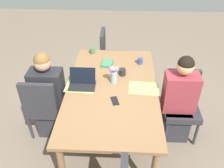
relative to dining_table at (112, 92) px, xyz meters
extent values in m
plane|color=#756656|center=(0.00, 0.00, -0.67)|extent=(10.00, 10.00, 0.00)
cube|color=olive|center=(0.00, 0.00, 0.05)|extent=(1.92, 1.09, 0.04)
cylinder|color=olive|center=(-0.88, -0.47, -0.32)|extent=(0.07, 0.07, 0.71)
cylinder|color=olive|center=(0.88, -0.47, -0.32)|extent=(0.07, 0.07, 0.71)
cylinder|color=olive|center=(-0.88, 0.47, -0.32)|extent=(0.07, 0.07, 0.71)
cube|color=#2D2D33|center=(0.00, -0.87, -0.26)|extent=(0.44, 0.44, 0.08)
cube|color=#2D2D33|center=(0.19, -0.87, 0.00)|extent=(0.06, 0.42, 0.45)
cylinder|color=#333338|center=(-0.19, -1.06, -0.49)|extent=(0.04, 0.04, 0.37)
cylinder|color=#333338|center=(-0.19, -0.68, -0.49)|extent=(0.04, 0.04, 0.37)
cylinder|color=#333338|center=(0.19, -1.06, -0.49)|extent=(0.04, 0.04, 0.37)
cylinder|color=#333338|center=(0.19, -0.68, -0.49)|extent=(0.04, 0.04, 0.37)
cube|color=#2D2D33|center=(0.00, -0.81, -0.45)|extent=(0.36, 0.34, 0.45)
cube|color=#232328|center=(0.00, -0.81, 0.03)|extent=(0.24, 0.40, 0.50)
sphere|color=tan|center=(0.00, -0.81, 0.40)|extent=(0.20, 0.20, 0.20)
sphere|color=brown|center=(0.00, -0.81, 0.43)|extent=(0.19, 0.19, 0.19)
cube|color=#2D2D33|center=(0.00, 0.89, -0.26)|extent=(0.44, 0.44, 0.08)
cube|color=#2D2D33|center=(-0.19, 0.89, 0.00)|extent=(0.06, 0.42, 0.45)
cylinder|color=#333338|center=(0.19, 1.08, -0.49)|extent=(0.04, 0.04, 0.37)
cylinder|color=#333338|center=(0.19, 0.70, -0.49)|extent=(0.04, 0.04, 0.37)
cylinder|color=#333338|center=(-0.19, 1.08, -0.49)|extent=(0.04, 0.04, 0.37)
cylinder|color=#333338|center=(-0.19, 0.70, -0.49)|extent=(0.04, 0.04, 0.37)
cube|color=#2D2D33|center=(0.00, 0.83, -0.45)|extent=(0.36, 0.34, 0.45)
cube|color=#93333D|center=(0.00, 0.83, 0.03)|extent=(0.24, 0.40, 0.50)
sphere|color=#E3A676|center=(0.00, 0.83, 0.40)|extent=(0.20, 0.20, 0.20)
sphere|color=black|center=(0.00, 0.83, 0.43)|extent=(0.19, 0.19, 0.19)
cube|color=#2D2D33|center=(-1.31, -0.03, -0.26)|extent=(0.44, 0.44, 0.08)
cube|color=#2D2D33|center=(-1.31, -0.22, 0.00)|extent=(0.42, 0.06, 0.45)
cylinder|color=#333338|center=(-1.50, 0.16, -0.49)|extent=(0.04, 0.04, 0.37)
cylinder|color=#333338|center=(-1.12, 0.16, -0.49)|extent=(0.04, 0.04, 0.37)
cylinder|color=#333338|center=(-1.50, -0.22, -0.49)|extent=(0.04, 0.04, 0.37)
cylinder|color=#333338|center=(-1.12, -0.22, -0.49)|extent=(0.04, 0.04, 0.37)
cylinder|color=#8EA8B7|center=(-0.11, 0.02, 0.15)|extent=(0.08, 0.08, 0.15)
sphere|color=#B27AC6|center=(-0.09, 0.02, 0.27)|extent=(0.05, 0.05, 0.05)
cylinder|color=#477A3D|center=(-0.09, 0.02, 0.25)|extent=(0.01, 0.01, 0.05)
sphere|color=#B27AC6|center=(-0.10, 0.05, 0.28)|extent=(0.05, 0.05, 0.05)
cylinder|color=#477A3D|center=(-0.10, 0.05, 0.26)|extent=(0.01, 0.01, 0.06)
sphere|color=#B27AC6|center=(-0.11, 0.02, 0.26)|extent=(0.05, 0.05, 0.05)
cylinder|color=#477A3D|center=(-0.11, 0.02, 0.24)|extent=(0.01, 0.01, 0.04)
sphere|color=#B27AC6|center=(-0.13, 0.00, 0.26)|extent=(0.05, 0.05, 0.05)
cylinder|color=#477A3D|center=(-0.13, 0.00, 0.24)|extent=(0.01, 0.01, 0.03)
sphere|color=#B27AC6|center=(-0.09, -0.01, 0.28)|extent=(0.07, 0.07, 0.07)
cylinder|color=#477A3D|center=(-0.09, -0.01, 0.25)|extent=(0.01, 0.01, 0.05)
cube|color=#9EBC66|center=(0.00, -0.39, 0.07)|extent=(0.28, 0.37, 0.00)
cube|color=#9EBC66|center=(0.00, 0.39, 0.07)|extent=(0.28, 0.38, 0.00)
cube|color=black|center=(0.00, -0.36, 0.08)|extent=(0.22, 0.32, 0.02)
cube|color=black|center=(-0.07, -0.36, 0.19)|extent=(0.08, 0.31, 0.19)
cylinder|color=#33477A|center=(-0.58, 0.36, 0.11)|extent=(0.08, 0.08, 0.08)
cylinder|color=#47704C|center=(-0.85, -0.33, 0.12)|extent=(0.07, 0.07, 0.09)
cylinder|color=#232328|center=(-0.28, 0.12, 0.12)|extent=(0.09, 0.09, 0.09)
cube|color=#3D7F56|center=(-0.53, -0.09, 0.09)|extent=(0.21, 0.16, 0.04)
cube|color=black|center=(0.26, 0.05, 0.08)|extent=(0.16, 0.11, 0.01)
camera|label=1|loc=(2.34, 0.12, 1.81)|focal=38.44mm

